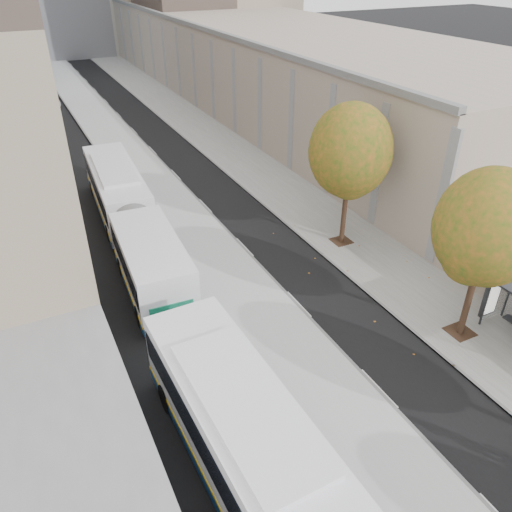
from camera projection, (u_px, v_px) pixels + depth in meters
bus_platform at (151, 184)px, 35.81m from camera, size 4.25×150.00×0.15m
sidewalk at (250, 166)px, 38.89m from camera, size 4.75×150.00×0.08m
building_tan at (230, 47)px, 63.28m from camera, size 18.00×92.00×8.00m
tree_c at (488, 228)px, 19.21m from camera, size 4.20×4.20×7.28m
tree_d at (350, 151)px, 25.95m from camera, size 4.40×4.40×7.60m
bus_far at (130, 216)px, 28.00m from camera, size 3.71×18.12×3.00m
distant_car at (46, 98)px, 54.09m from camera, size 2.68×4.60×1.47m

